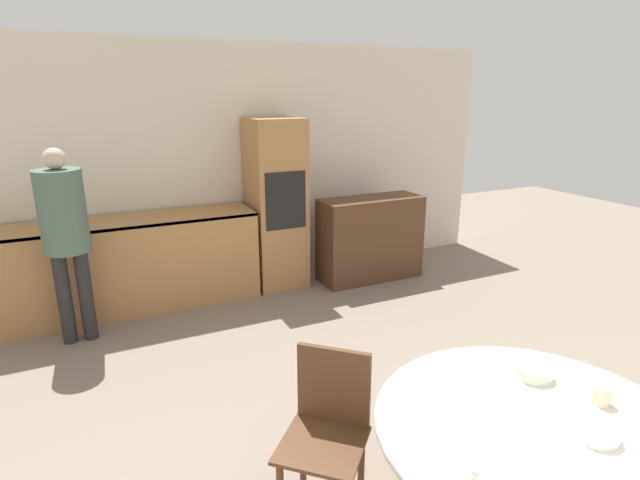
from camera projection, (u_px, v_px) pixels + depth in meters
wall_back at (218, 168)px, 5.38m from camera, size 6.82×0.05×2.60m
kitchen_counter at (113, 265)px, 4.84m from camera, size 2.77×0.60×0.91m
oven_unit at (276, 204)px, 5.43m from camera, size 0.55×0.59×1.83m
sideboard at (370, 239)px, 5.70m from camera, size 1.18×0.45×0.95m
dining_table at (531, 467)px, 2.11m from camera, size 1.33×1.33×0.77m
chair_far_left at (328, 425)px, 2.48m from camera, size 0.57×0.57×0.87m
person_standing at (64, 226)px, 4.08m from camera, size 0.37×0.37×1.67m
cup at (601, 395)px, 2.19m from camera, size 0.08×0.08×0.09m
bowl_centre at (534, 372)px, 2.39m from camera, size 0.18×0.18×0.05m
bowl_far at (597, 433)px, 1.97m from camera, size 0.17×0.17×0.05m
salt_shaker at (475, 480)px, 1.71m from camera, size 0.03×0.03×0.09m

